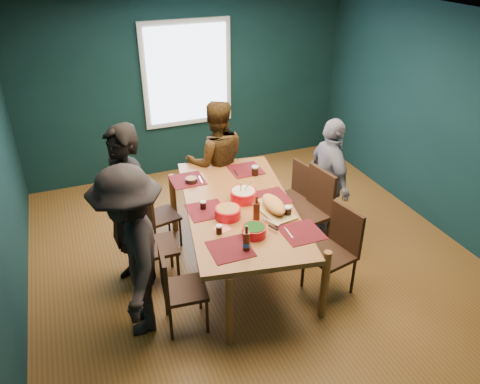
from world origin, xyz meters
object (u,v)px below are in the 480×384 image
object	(u,v)px
chair_right_near	(337,244)
bowl_herbs	(254,231)
person_back	(216,162)
cutting_board	(273,206)
bowl_salad	(228,212)
chair_right_far	(297,192)
chair_left_mid	(147,241)
chair_right_mid	(313,205)
person_far_left	(128,211)
chair_left_near	(175,284)
person_near_left	(132,253)
dining_table	(239,210)
person_right	(329,180)
chair_left_far	(154,212)
bowl_dumpling	(243,195)

from	to	relation	value
chair_right_near	bowl_herbs	bearing A→B (deg)	162.84
person_back	cutting_board	distance (m)	1.42
bowl_salad	chair_right_far	bearing A→B (deg)	32.05
chair_left_mid	bowl_salad	xyz separation A→B (m)	(0.79, -0.32, 0.36)
bowl_herbs	chair_left_mid	bearing A→B (deg)	142.22
chair_right_far	chair_right_mid	distance (m)	0.48
person_far_left	chair_left_near	bearing A→B (deg)	-3.67
chair_right_mid	bowl_salad	size ratio (longest dim) A/B	3.84
person_near_left	dining_table	bearing A→B (deg)	118.05
chair_right_far	person_back	bearing A→B (deg)	133.50
person_near_left	bowl_salad	bearing A→B (deg)	111.74
dining_table	person_right	distance (m)	1.28
person_back	cutting_board	bearing A→B (deg)	105.74
chair_left_far	person_near_left	distance (m)	1.36
chair_left_mid	bowl_dumpling	size ratio (longest dim) A/B	3.27
chair_left_far	chair_right_mid	xyz separation A→B (m)	(1.74, -0.69, 0.11)
bowl_herbs	cutting_board	bearing A→B (deg)	43.01
chair_left_far	person_back	bearing A→B (deg)	10.69
person_back	person_right	size ratio (longest dim) A/B	1.05
dining_table	person_back	distance (m)	1.15
chair_right_near	person_near_left	world-z (taller)	person_near_left
chair_right_mid	person_right	world-z (taller)	person_right
bowl_dumpling	person_near_left	bearing A→B (deg)	-157.31
chair_left_far	chair_left_mid	distance (m)	0.68
chair_left_near	person_back	xyz separation A→B (m)	(1.02, 1.77, 0.29)
chair_left_mid	person_right	distance (m)	2.27
bowl_dumpling	bowl_herbs	bearing A→B (deg)	-102.98
chair_right_mid	chair_right_near	bearing A→B (deg)	-108.65
chair_left_mid	cutting_board	world-z (taller)	cutting_board
person_near_left	bowl_dumpling	distance (m)	1.41
person_far_left	bowl_dumpling	bearing A→B (deg)	63.39
chair_right_far	chair_left_mid	bearing A→B (deg)	-179.60
bowl_salad	bowl_herbs	world-z (taller)	bowl_salad
chair_right_mid	bowl_herbs	distance (m)	1.27
person_far_left	person_near_left	world-z (taller)	person_far_left
chair_right_near	chair_right_far	bearing A→B (deg)	70.37
bowl_salad	bowl_dumpling	size ratio (longest dim) A/B	0.93
dining_table	person_back	size ratio (longest dim) A/B	1.47
dining_table	chair_left_far	xyz separation A→B (m)	(-0.79, 0.76, -0.28)
person_back	cutting_board	world-z (taller)	person_back
person_far_left	chair_left_far	bearing A→B (deg)	126.77
chair_right_near	person_right	distance (m)	1.04
chair_left_near	dining_table	bearing A→B (deg)	41.26
person_back	bowl_salad	size ratio (longest dim) A/B	6.11
dining_table	bowl_herbs	bearing A→B (deg)	-87.71
person_near_left	bowl_salad	xyz separation A→B (m)	(1.02, 0.28, 0.05)
person_right	bowl_dumpling	bearing A→B (deg)	103.63
chair_left_mid	chair_left_near	world-z (taller)	chair_left_mid
cutting_board	chair_right_far	bearing A→B (deg)	39.80
chair_left_mid	chair_right_mid	size ratio (longest dim) A/B	0.92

